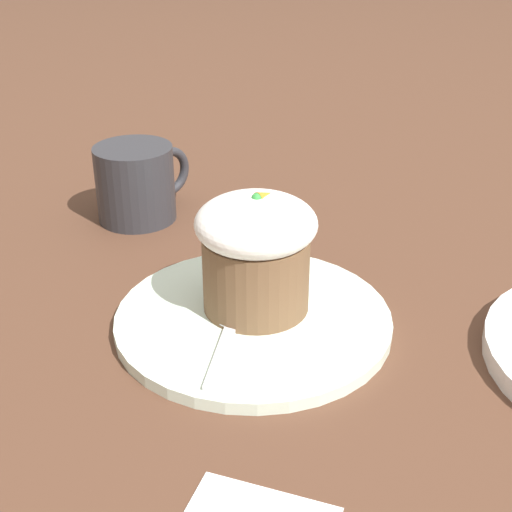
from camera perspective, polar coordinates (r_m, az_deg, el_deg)
ground_plane at (r=0.62m, az=-0.22°, el=-5.52°), size 4.00×4.00×0.00m
dessert_plate at (r=0.62m, az=-0.23°, el=-5.10°), size 0.24×0.24×0.01m
carrot_cake at (r=0.60m, az=0.00°, el=0.46°), size 0.10×0.10×0.11m
spoon at (r=0.60m, az=-1.90°, el=-5.31°), size 0.12×0.09×0.01m
coffee_cup at (r=0.81m, az=-9.49°, el=5.80°), size 0.12×0.09×0.08m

